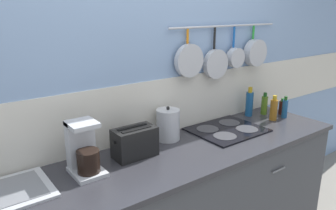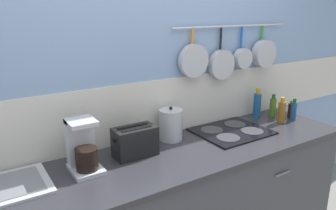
{
  "view_description": "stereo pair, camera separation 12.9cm",
  "coord_description": "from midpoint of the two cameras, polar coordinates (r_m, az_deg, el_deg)",
  "views": [
    {
      "loc": [
        -1.2,
        -1.52,
        1.81
      ],
      "look_at": [
        -0.07,
        0.0,
        1.25
      ],
      "focal_mm": 35.0,
      "sensor_mm": 36.0,
      "label": 1
    },
    {
      "loc": [
        -1.1,
        -1.59,
        1.81
      ],
      "look_at": [
        -0.07,
        0.0,
        1.25
      ],
      "focal_mm": 35.0,
      "sensor_mm": 36.0,
      "label": 2
    }
  ],
  "objects": [
    {
      "name": "wall_back",
      "position": [
        2.31,
        -5.48,
        3.07
      ],
      "size": [
        7.2,
        0.16,
        2.6
      ],
      "color": "#84A3CC",
      "rests_on": "ground_plane"
    },
    {
      "name": "bottle_olive_oil",
      "position": [
        3.02,
        18.17,
        -0.38
      ],
      "size": [
        0.06,
        0.06,
        0.14
      ],
      "color": "#33140F",
      "rests_on": "countertop"
    },
    {
      "name": "bottle_hot_sauce",
      "position": [
        2.97,
        15.25,
        0.04
      ],
      "size": [
        0.05,
        0.05,
        0.19
      ],
      "color": "#4C721E",
      "rests_on": "countertop"
    },
    {
      "name": "countertop",
      "position": [
        2.14,
        -0.14,
        -8.81
      ],
      "size": [
        2.66,
        0.66,
        0.03
      ],
      "color": "#2D2D33",
      "rests_on": "cabinet_base"
    },
    {
      "name": "bottle_vinegar",
      "position": [
        2.88,
        12.75,
        0.29
      ],
      "size": [
        0.06,
        0.06,
        0.25
      ],
      "color": "navy",
      "rests_on": "countertop"
    },
    {
      "name": "toaster",
      "position": [
        2.07,
        -7.59,
        -6.49
      ],
      "size": [
        0.29,
        0.15,
        0.19
      ],
      "color": "black",
      "rests_on": "countertop"
    },
    {
      "name": "bottle_sesame_oil",
      "position": [
        2.92,
        18.51,
        -0.55
      ],
      "size": [
        0.05,
        0.05,
        0.19
      ],
      "color": "navy",
      "rests_on": "countertop"
    },
    {
      "name": "bottle_cooking_wine",
      "position": [
        2.83,
        16.7,
        -0.74
      ],
      "size": [
        0.06,
        0.06,
        0.21
      ],
      "color": "#8C5919",
      "rests_on": "countertop"
    },
    {
      "name": "cooktop",
      "position": [
        2.53,
        8.81,
        -4.27
      ],
      "size": [
        0.53,
        0.44,
        0.01
      ],
      "color": "black",
      "rests_on": "countertop"
    },
    {
      "name": "kettle",
      "position": [
        2.31,
        -1.59,
        -3.44
      ],
      "size": [
        0.17,
        0.17,
        0.24
      ],
      "color": "#B7BABF",
      "rests_on": "countertop"
    },
    {
      "name": "coffee_maker",
      "position": [
        1.93,
        -16.33,
        -7.77
      ],
      "size": [
        0.17,
        0.21,
        0.3
      ],
      "color": "#B7BABF",
      "rests_on": "countertop"
    }
  ]
}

